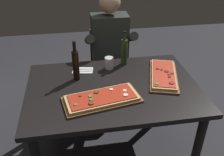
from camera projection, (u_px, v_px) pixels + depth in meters
ground_plane at (113, 150)px, 2.43m from camera, size 6.40×6.40×0.00m
dining_table at (113, 96)px, 2.09m from camera, size 1.40×0.96×0.74m
pizza_rectangular_front at (102, 99)px, 1.87m from camera, size 0.61×0.36×0.05m
pizza_rectangular_left at (164, 75)px, 2.16m from camera, size 0.38×0.58×0.05m
wine_bottle_dark at (76, 64)px, 2.07m from camera, size 0.06×0.06×0.35m
oil_bottle_amber at (124, 51)px, 2.30m from camera, size 0.06×0.06×0.33m
tumbler_near_camera at (109, 63)px, 2.27m from camera, size 0.08×0.08×0.11m
napkin_cutlery_set at (83, 70)px, 2.26m from camera, size 0.20×0.14×0.01m
diner_chair at (109, 64)px, 2.91m from camera, size 0.44×0.44×0.87m
seated_diner at (110, 48)px, 2.67m from camera, size 0.53×0.41×1.33m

